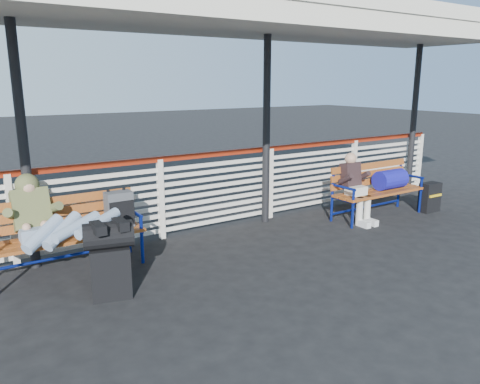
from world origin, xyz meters
TOP-DOWN VIEW (x-y plane):
  - ground at (0.00, 0.00)m, footprint 60.00×60.00m
  - fence at (0.00, 1.90)m, footprint 12.08×0.08m
  - canopy at (-0.00, 0.87)m, footprint 12.60×3.60m
  - luggage_stack at (-1.27, 0.38)m, footprint 0.57×0.41m
  - bench_left at (-1.26, 1.41)m, footprint 1.80×0.56m
  - bench_right at (3.72, 0.95)m, footprint 1.80×0.56m
  - traveler_man at (-1.61, 1.07)m, footprint 0.93×1.64m
  - companion_person at (3.04, 0.94)m, footprint 0.32×0.66m
  - suitcase_side at (4.64, 0.64)m, footprint 0.38×0.24m

SIDE VIEW (x-z plane):
  - ground at x=0.00m, z-range 0.00..0.00m
  - suitcase_side at x=4.64m, z-range 0.00..0.53m
  - luggage_stack at x=-1.27m, z-range 0.04..0.89m
  - bench_right at x=3.72m, z-range 0.13..1.05m
  - companion_person at x=3.04m, z-range 0.02..1.17m
  - bench_left at x=-1.26m, z-range 0.13..1.06m
  - fence at x=0.00m, z-range 0.04..1.28m
  - traveler_man at x=-1.61m, z-range 0.33..1.10m
  - canopy at x=0.00m, z-range 1.46..4.62m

